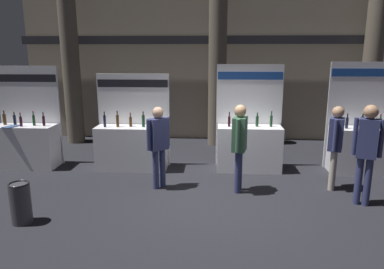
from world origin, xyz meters
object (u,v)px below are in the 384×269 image
object	(u,v)px
exhibitor_booth_1	(132,144)
visitor_2	(367,147)
exhibitor_booth_0	(27,142)
exhibitor_booth_2	(249,144)
trash_bin	(21,203)
visitor_0	(239,140)
exhibitor_booth_3	(368,145)
visitor_4	(159,141)
visitor_5	(335,141)

from	to	relation	value
exhibitor_booth_1	visitor_2	bearing A→B (deg)	-21.27
exhibitor_booth_0	exhibitor_booth_1	distance (m)	2.57
exhibitor_booth_2	visitor_2	xyz separation A→B (m)	(1.88, -1.90, 0.46)
exhibitor_booth_1	exhibitor_booth_2	distance (m)	2.77
exhibitor_booth_1	trash_bin	size ratio (longest dim) A/B	3.26
visitor_0	visitor_2	bearing A→B (deg)	-90.05
exhibitor_booth_0	exhibitor_booth_3	bearing A→B (deg)	0.71
exhibitor_booth_0	visitor_4	bearing A→B (deg)	-19.25
visitor_0	visitor_2	size ratio (longest dim) A/B	0.95
exhibitor_booth_0	visitor_2	size ratio (longest dim) A/B	1.31
exhibitor_booth_1	exhibitor_booth_2	xyz separation A→B (m)	(2.76, 0.10, 0.03)
exhibitor_booth_1	visitor_0	bearing A→B (deg)	-28.26
exhibitor_booth_0	exhibitor_booth_3	size ratio (longest dim) A/B	0.96
exhibitor_booth_0	exhibitor_booth_1	world-z (taller)	exhibitor_booth_0
trash_bin	visitor_2	distance (m)	5.96
exhibitor_booth_3	visitor_0	xyz separation A→B (m)	(-3.05, -1.39, 0.42)
exhibitor_booth_3	visitor_2	size ratio (longest dim) A/B	1.36
visitor_5	exhibitor_booth_2	bearing A→B (deg)	76.39
visitor_0	visitor_5	bearing A→B (deg)	-69.84
exhibitor_booth_2	trash_bin	world-z (taller)	exhibitor_booth_2
exhibitor_booth_3	visitor_4	size ratio (longest dim) A/B	1.50
visitor_4	visitor_5	xyz separation A→B (m)	(3.52, 0.15, 0.03)
exhibitor_booth_1	visitor_0	size ratio (longest dim) A/B	1.28
exhibitor_booth_2	visitor_4	xyz separation A→B (m)	(-1.93, -1.30, 0.36)
exhibitor_booth_0	trash_bin	xyz separation A→B (m)	(1.40, -2.87, -0.28)
exhibitor_booth_3	trash_bin	xyz separation A→B (m)	(-6.66, -2.97, -0.29)
visitor_2	visitor_4	distance (m)	3.86
trash_bin	exhibitor_booth_1	bearing A→B (deg)	67.85
exhibitor_booth_1	exhibitor_booth_3	bearing A→B (deg)	0.88
trash_bin	visitor_5	xyz separation A→B (m)	(5.52, 1.83, 0.67)
exhibitor_booth_0	visitor_2	bearing A→B (deg)	-13.95
visitor_0	visitor_5	size ratio (longest dim) A/B	1.03
visitor_5	visitor_4	bearing A→B (deg)	114.81
exhibitor_booth_1	trash_bin	world-z (taller)	exhibitor_booth_1
exhibitor_booth_2	visitor_0	bearing A→B (deg)	-103.19
visitor_4	trash_bin	bearing A→B (deg)	174.31
exhibitor_booth_3	exhibitor_booth_2	bearing A→B (deg)	179.78
exhibitor_booth_2	visitor_2	size ratio (longest dim) A/B	1.33
exhibitor_booth_3	exhibitor_booth_1	bearing A→B (deg)	-179.12
exhibitor_booth_0	exhibitor_booth_1	size ratio (longest dim) A/B	1.08
exhibitor_booth_3	visitor_4	xyz separation A→B (m)	(-4.66, -1.29, 0.35)
visitor_0	visitor_4	distance (m)	1.61
exhibitor_booth_2	visitor_5	size ratio (longest dim) A/B	1.44
exhibitor_booth_2	visitor_5	distance (m)	2.00
exhibitor_booth_2	exhibitor_booth_3	world-z (taller)	exhibitor_booth_3
trash_bin	visitor_4	distance (m)	2.70
visitor_0	exhibitor_booth_0	bearing A→B (deg)	88.20
visitor_4	exhibitor_booth_0	bearing A→B (deg)	115.07
trash_bin	visitor_5	distance (m)	5.86
exhibitor_booth_1	visitor_2	distance (m)	5.01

